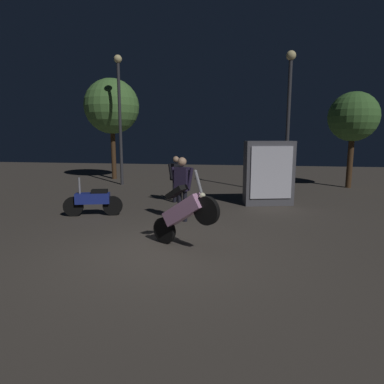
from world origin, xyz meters
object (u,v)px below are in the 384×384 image
object	(u,v)px
motorcycle_pink_foreground	(184,213)
kiosk_billboard	(269,173)
streetlamp_near	(119,106)
motorcycle_blue_parked_left	(93,201)
streetlamp_far	(289,106)
person_rider_beside	(176,175)
person_bystander_far	(182,183)

from	to	relation	value
motorcycle_pink_foreground	kiosk_billboard	distance (m)	5.13
streetlamp_near	kiosk_billboard	xyz separation A→B (m)	(6.45, -3.69, -2.55)
motorcycle_blue_parked_left	streetlamp_far	bearing A→B (deg)	-156.71
streetlamp_near	kiosk_billboard	size ratio (longest dim) A/B	2.75
motorcycle_blue_parked_left	person_rider_beside	size ratio (longest dim) A/B	1.03
person_rider_beside	streetlamp_far	world-z (taller)	streetlamp_far
person_bystander_far	streetlamp_far	size ratio (longest dim) A/B	0.32
person_bystander_far	motorcycle_pink_foreground	bearing A→B (deg)	-149.96
motorcycle_pink_foreground	streetlamp_far	xyz separation A→B (m)	(2.75, 6.95, 2.63)
streetlamp_near	streetlamp_far	world-z (taller)	streetlamp_near
person_rider_beside	streetlamp_far	bearing A→B (deg)	-110.15
streetlamp_near	streetlamp_far	bearing A→B (deg)	-11.48
streetlamp_far	motorcycle_blue_parked_left	bearing A→B (deg)	-141.80
motorcycle_pink_foreground	person_bystander_far	size ratio (longest dim) A/B	0.95
motorcycle_pink_foreground	kiosk_billboard	bearing A→B (deg)	96.57
motorcycle_blue_parked_left	kiosk_billboard	xyz separation A→B (m)	(5.04, 2.37, 0.61)
motorcycle_pink_foreground	person_bystander_far	world-z (taller)	person_bystander_far
motorcycle_blue_parked_left	kiosk_billboard	distance (m)	5.60
kiosk_billboard	person_bystander_far	bearing A→B (deg)	32.89
streetlamp_near	person_rider_beside	bearing A→B (deg)	-47.90
streetlamp_near	kiosk_billboard	world-z (taller)	streetlamp_near
motorcycle_pink_foreground	person_rider_beside	xyz separation A→B (m)	(-1.14, 4.71, 0.19)
motorcycle_pink_foreground	person_bystander_far	bearing A→B (deg)	130.69
motorcycle_pink_foreground	streetlamp_far	size ratio (longest dim) A/B	0.30
streetlamp_far	kiosk_billboard	distance (m)	3.30
motorcycle_pink_foreground	streetlamp_near	distance (m)	9.96
streetlamp_far	kiosk_billboard	world-z (taller)	streetlamp_far
person_rider_beside	streetlamp_far	distance (m)	5.11
motorcycle_pink_foreground	kiosk_billboard	world-z (taller)	kiosk_billboard
person_rider_beside	motorcycle_blue_parked_left	bearing A→B (deg)	90.24
person_bystander_far	streetlamp_near	size ratio (longest dim) A/B	0.30
motorcycle_blue_parked_left	streetlamp_near	bearing A→B (deg)	-91.76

